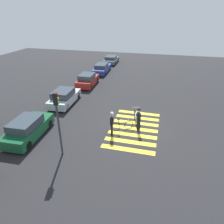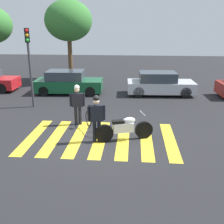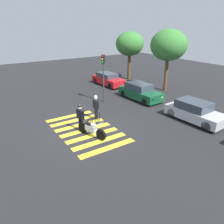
{
  "view_description": "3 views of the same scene",
  "coord_description": "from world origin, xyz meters",
  "views": [
    {
      "loc": [
        -13.44,
        -1.71,
        8.15
      ],
      "look_at": [
        0.15,
        1.77,
        1.12
      ],
      "focal_mm": 32.97,
      "sensor_mm": 36.0,
      "label": 1
    },
    {
      "loc": [
        1.25,
        -9.49,
        4.25
      ],
      "look_at": [
        0.36,
        1.22,
        0.7
      ],
      "focal_mm": 42.41,
      "sensor_mm": 36.0,
      "label": 2
    },
    {
      "loc": [
        11.7,
        -5.62,
        6.48
      ],
      "look_at": [
        0.42,
        1.77,
        1.02
      ],
      "focal_mm": 35.09,
      "sensor_mm": 36.0,
      "label": 3
    }
  ],
  "objects": [
    {
      "name": "leaning_bicycle",
      "position": [
        -0.43,
        0.84,
        0.38
      ],
      "size": [
        0.89,
        1.5,
        1.01
      ],
      "color": "black",
      "rests_on": "ground_plane"
    },
    {
      "name": "police_motorcycle",
      "position": [
        0.94,
        -0.08,
        0.48
      ],
      "size": [
        2.21,
        0.91,
        1.07
      ],
      "color": "black",
      "rests_on": "ground_plane"
    },
    {
      "name": "traffic_light_pole",
      "position": [
        -4.14,
        3.87,
        2.77
      ],
      "size": [
        0.31,
        0.36,
        4.11
      ],
      "color": "#38383D",
      "rests_on": "ground_plane"
    },
    {
      "name": "officer_on_foot",
      "position": [
        -0.09,
        -0.3,
        1.06
      ],
      "size": [
        0.65,
        0.36,
        1.83
      ],
      "color": "black",
      "rests_on": "ground_plane"
    },
    {
      "name": "officer_by_motorcycle",
      "position": [
        -1.18,
        1.44,
        1.05
      ],
      "size": [
        0.67,
        0.27,
        1.81
      ],
      "color": "black",
      "rests_on": "ground_plane"
    },
    {
      "name": "car_silver_sedan",
      "position": [
        2.91,
        7.16,
        0.69
      ],
      "size": [
        4.25,
        1.97,
        1.44
      ],
      "color": "black",
      "rests_on": "ground_plane"
    },
    {
      "name": "street_tree_near",
      "position": [
        -9.88,
        11.05,
        4.22
      ],
      "size": [
        3.34,
        3.34,
        5.67
      ],
      "color": "brown",
      "rests_on": "ground_plane"
    },
    {
      "name": "street_tree_mid",
      "position": [
        -3.72,
        11.05,
        4.53
      ],
      "size": [
        3.55,
        3.55,
        6.07
      ],
      "color": "brown",
      "rests_on": "ground_plane"
    },
    {
      "name": "crosswalk_stripes",
      "position": [
        -0.0,
        0.0,
        0.0
      ],
      "size": [
        5.85,
        3.56,
        0.01
      ],
      "color": "yellow",
      "rests_on": "ground_plane"
    },
    {
      "name": "car_red_convertible",
      "position": [
        -8.81,
        7.29,
        0.65
      ],
      "size": [
        4.41,
        1.9,
        1.34
      ],
      "color": "black",
      "rests_on": "ground_plane"
    },
    {
      "name": "ground_plane",
      "position": [
        0.0,
        0.0,
        0.0
      ],
      "size": [
        60.0,
        60.0,
        0.0
      ],
      "primitive_type": "plane",
      "color": "#232326"
    },
    {
      "name": "car_green_compact",
      "position": [
        -2.97,
        7.04,
        0.7
      ],
      "size": [
        4.35,
        1.96,
        1.47
      ],
      "color": "black",
      "rests_on": "ground_plane"
    }
  ]
}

